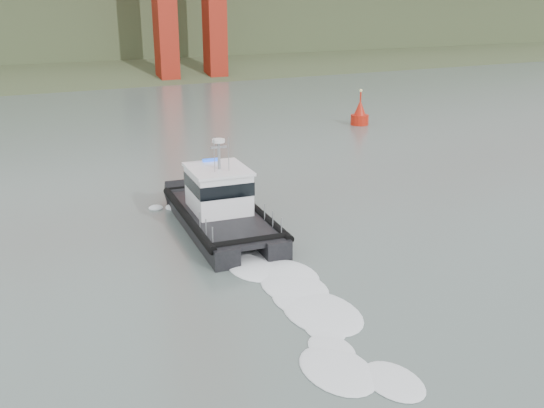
# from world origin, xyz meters

# --- Properties ---
(ground) EXTENTS (400.00, 400.00, 0.00)m
(ground) POSITION_xyz_m (0.00, 0.00, 0.00)
(ground) COLOR #4B5954
(ground) RESTS_ON ground
(headlands) EXTENTS (500.00, 105.36, 27.12)m
(headlands) POSITION_xyz_m (0.00, 125.50, 7.05)
(headlands) COLOR #3D4F2D
(headlands) RESTS_ON ground
(patrol_boat) EXTENTS (5.04, 10.96, 5.14)m
(patrol_boat) POSITION_xyz_m (-0.19, 12.60, 1.29)
(patrol_boat) COLOR black
(patrol_boat) RESTS_ON ground
(nav_buoy) EXTENTS (1.81, 1.81, 3.78)m
(nav_buoy) POSITION_xyz_m (23.90, 33.13, 0.99)
(nav_buoy) COLOR #B41C0C
(nav_buoy) RESTS_ON ground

